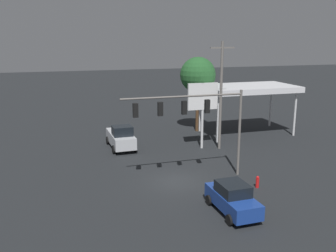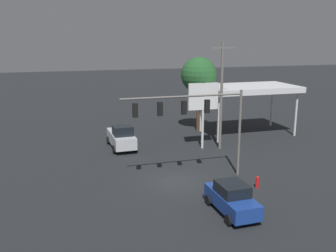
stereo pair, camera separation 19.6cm
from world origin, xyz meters
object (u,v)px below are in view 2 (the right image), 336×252
at_px(fire_hydrant, 257,182).
at_px(sedan_far, 232,198).
at_px(street_tree, 199,75).
at_px(utility_pole, 221,94).
at_px(traffic_signal_assembly, 194,113).
at_px(price_sign, 203,100).
at_px(pickup_parked, 121,137).

bearing_deg(fire_hydrant, sedan_far, 40.79).
bearing_deg(sedan_far, street_tree, 163.35).
distance_m(utility_pole, street_tree, 7.27).
xyz_separation_m(traffic_signal_assembly, price_sign, (-3.81, -7.59, -0.35)).
relative_size(price_sign, fire_hydrant, 7.28).
height_order(utility_pole, price_sign, utility_pole).
height_order(street_tree, fire_hydrant, street_tree).
bearing_deg(price_sign, pickup_parked, -16.28).
bearing_deg(traffic_signal_assembly, pickup_parked, -68.97).
distance_m(utility_pole, fire_hydrant, 11.10).
distance_m(traffic_signal_assembly, street_tree, 15.36).
bearing_deg(utility_pole, price_sign, -21.94).
bearing_deg(price_sign, fire_hydrant, 90.57).
xyz_separation_m(traffic_signal_assembly, sedan_far, (-0.39, 5.90, -4.22)).
distance_m(traffic_signal_assembly, utility_pole, 8.81).
relative_size(traffic_signal_assembly, fire_hydrant, 10.61).
bearing_deg(fire_hydrant, pickup_parked, -58.73).
bearing_deg(price_sign, street_tree, -107.36).
distance_m(traffic_signal_assembly, pickup_parked, 11.26).
relative_size(traffic_signal_assembly, utility_pole, 0.91).
relative_size(price_sign, street_tree, 0.75).
relative_size(utility_pole, sedan_far, 2.31).
bearing_deg(pickup_parked, street_tree, 112.62).
bearing_deg(utility_pole, pickup_parked, -17.28).
distance_m(utility_pole, price_sign, 1.81).
relative_size(utility_pole, fire_hydrant, 11.67).
height_order(pickup_parked, street_tree, street_tree).
bearing_deg(utility_pole, sedan_far, 68.70).
distance_m(utility_pole, sedan_far, 14.50).
relative_size(utility_pole, street_tree, 1.21).
bearing_deg(price_sign, sedan_far, 75.75).
xyz_separation_m(utility_pole, pickup_parked, (9.17, -2.85, -4.31)).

